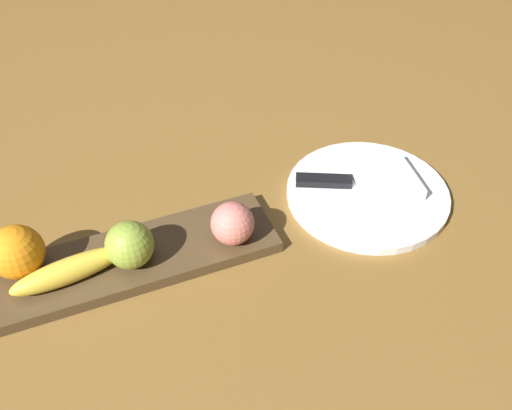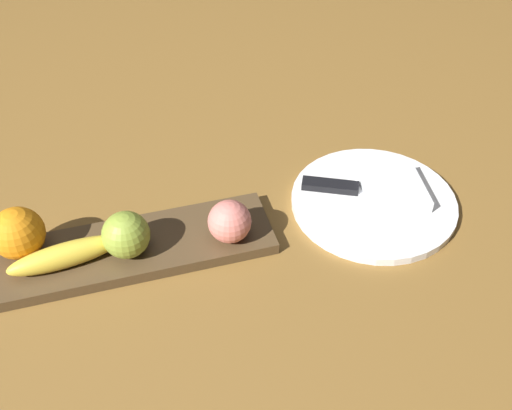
% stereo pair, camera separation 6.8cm
% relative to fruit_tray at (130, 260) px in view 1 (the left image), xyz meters
% --- Properties ---
extents(ground_plane, '(2.40, 2.40, 0.00)m').
position_rel_fruit_tray_xyz_m(ground_plane, '(0.05, -0.02, -0.01)').
color(ground_plane, brown).
extents(fruit_tray, '(0.42, 0.12, 0.02)m').
position_rel_fruit_tray_xyz_m(fruit_tray, '(0.00, 0.00, 0.00)').
color(fruit_tray, '#503C24').
rests_on(fruit_tray, ground_plane).
extents(apple, '(0.07, 0.07, 0.07)m').
position_rel_fruit_tray_xyz_m(apple, '(0.00, -0.01, 0.04)').
color(apple, '#8AA236').
rests_on(apple, fruit_tray).
extents(banana, '(0.16, 0.06, 0.04)m').
position_rel_fruit_tray_xyz_m(banana, '(-0.08, -0.01, 0.03)').
color(banana, gold).
rests_on(banana, fruit_tray).
extents(orange_near_apple, '(0.07, 0.07, 0.07)m').
position_rel_fruit_tray_xyz_m(orange_near_apple, '(-0.14, 0.03, 0.05)').
color(orange_near_apple, orange).
rests_on(orange_near_apple, fruit_tray).
extents(peach, '(0.06, 0.06, 0.06)m').
position_rel_fruit_tray_xyz_m(peach, '(0.15, -0.03, 0.04)').
color(peach, '#DC786B').
rests_on(peach, fruit_tray).
extents(dinner_plate, '(0.26, 0.26, 0.01)m').
position_rel_fruit_tray_xyz_m(dinner_plate, '(0.39, 0.00, -0.00)').
color(dinner_plate, white).
rests_on(dinner_plate, ground_plane).
extents(folded_napkin, '(0.11, 0.11, 0.02)m').
position_rel_fruit_tray_xyz_m(folded_napkin, '(0.42, -0.00, 0.01)').
color(folded_napkin, white).
rests_on(folded_napkin, dinner_plate).
extents(knife, '(0.17, 0.10, 0.01)m').
position_rel_fruit_tray_xyz_m(knife, '(0.34, 0.03, 0.01)').
color(knife, silver).
rests_on(knife, dinner_plate).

